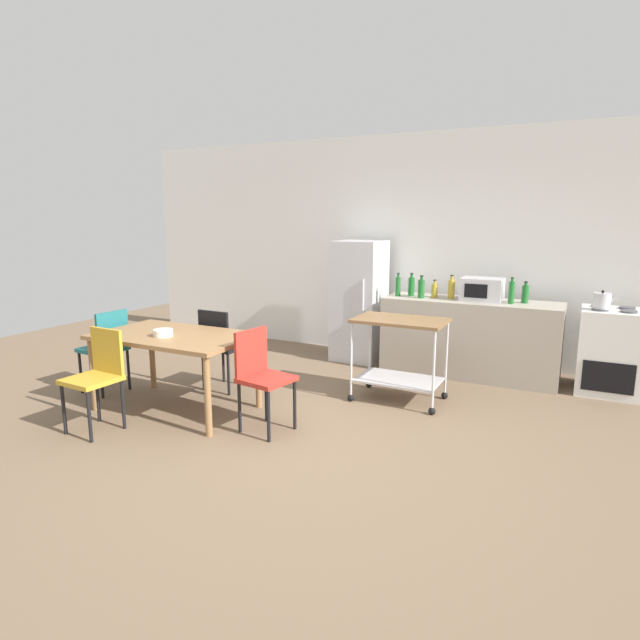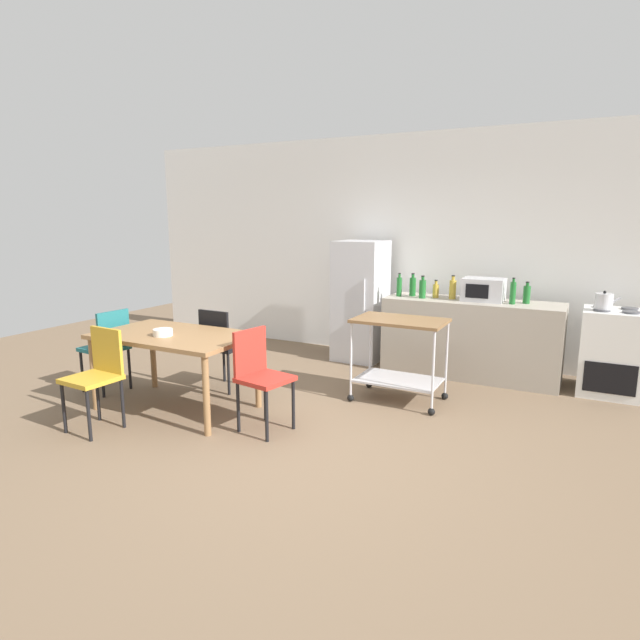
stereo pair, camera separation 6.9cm
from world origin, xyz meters
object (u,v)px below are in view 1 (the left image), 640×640
microwave (482,289)px  kettle (602,301)px  chair_mustard (97,373)px  chair_red (261,373)px  bottle_wine (451,289)px  bottle_olive_oil (434,290)px  bottle_sparkling_water (398,286)px  stove_oven (609,351)px  refrigerator (359,301)px  kitchen_cart (399,346)px  fruit_bowl (163,333)px  dining_table (175,342)px  bottle_vinegar (525,294)px  bottle_hot_sauce (411,286)px  chair_black (221,344)px  chair_teal (107,345)px  bottle_sesame_oil (421,288)px  bottle_soda (511,292)px

microwave → kettle: bearing=-5.3°
chair_mustard → chair_red: same height
bottle_wine → bottle_olive_oil: bearing=177.9°
chair_red → bottle_sparkling_water: bottle_sparkling_water is taller
chair_mustard → microwave: bearing=53.0°
stove_oven → refrigerator: 2.92m
kitchen_cart → fruit_bowl: kitchen_cart is taller
dining_table → bottle_olive_oil: (1.87, 2.44, 0.32)m
bottle_olive_oil → bottle_vinegar: (1.01, 0.04, 0.02)m
dining_table → bottle_hot_sauce: size_ratio=5.38×
bottle_wine → bottle_vinegar: (0.81, 0.05, -0.01)m
fruit_bowl → bottle_olive_oil: bearing=53.3°
dining_table → bottle_wine: size_ratio=5.36×
chair_mustard → bottle_sparkling_water: size_ratio=3.14×
chair_black → chair_teal: (-1.04, -0.60, 0.00)m
bottle_vinegar → fruit_bowl: size_ratio=1.35×
chair_black → bottle_wine: (2.03, 1.77, 0.50)m
chair_teal → fruit_bowl: (0.96, -0.17, 0.26)m
bottle_sesame_oil → fruit_bowl: bottle_sesame_oil is taller
kitchen_cart → bottle_soda: (0.90, 1.16, 0.46)m
dining_table → chair_teal: (-0.99, 0.06, -0.15)m
kitchen_cart → bottle_soda: 1.54m
bottle_olive_oil → fruit_bowl: 3.19m
chair_teal → chair_mustard: bearing=48.6°
chair_mustard → bottle_vinegar: 4.50m
microwave → bottle_soda: (0.33, -0.09, -0.00)m
microwave → refrigerator: bearing=177.6°
bottle_hot_sauce → kitchen_cart: bearing=-77.7°
dining_table → chair_mustard: bearing=-110.7°
chair_teal → stove_oven: (4.76, 2.38, -0.07)m
dining_table → bottle_hot_sauce: bottle_hot_sauce is taller
bottle_wine → microwave: bottle_wine is taller
bottle_sparkling_water → bottle_hot_sauce: 0.17m
fruit_bowl → kettle: kettle is taller
dining_table → chair_black: size_ratio=1.69×
bottle_sparkling_water → bottle_wine: 0.63m
chair_teal → bottle_soda: 4.43m
kettle → bottle_soda: bearing=178.5°
chair_teal → microwave: size_ratio=1.93×
bottle_olive_oil → bottle_wine: 0.20m
refrigerator → bottle_vinegar: (2.02, -0.04, 0.23)m
chair_red → kitchen_cart: 1.51m
fruit_bowl → bottle_sesame_oil: bearing=54.1°
bottle_hot_sauce → bottle_sesame_oil: bearing=-36.4°
dining_table → bottle_sesame_oil: 2.93m
bottle_wine → bottle_sparkling_water: bearing=-172.5°
dining_table → bottle_hot_sauce: bearing=57.1°
bottle_sparkling_water → bottle_sesame_oil: bottle_sparkling_water is taller
chair_black → bottle_soda: size_ratio=3.03×
bottle_sparkling_water → microwave: size_ratio=0.62×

